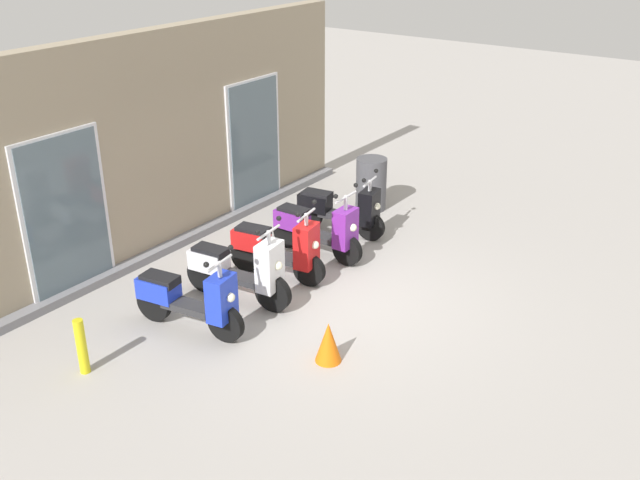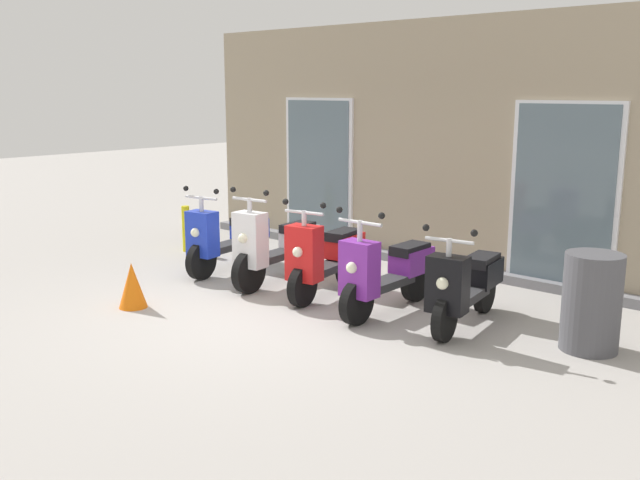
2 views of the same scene
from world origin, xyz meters
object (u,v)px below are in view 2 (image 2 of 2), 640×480
at_px(traffic_cone, 132,285).
at_px(scooter_red, 325,257).
at_px(scooter_white, 276,246).
at_px(trash_bin, 592,302).
at_px(scooter_black, 466,284).
at_px(scooter_purple, 387,272).
at_px(curb_bollard, 186,229).
at_px(scooter_blue, 228,238).

bearing_deg(traffic_cone, scooter_red, 53.43).
distance_m(scooter_white, trash_bin, 3.91).
bearing_deg(scooter_black, scooter_white, -177.14).
xyz_separation_m(trash_bin, traffic_cone, (-4.38, -2.11, -0.21)).
bearing_deg(scooter_black, scooter_red, -175.52).
distance_m(scooter_white, scooter_red, 0.84).
height_order(scooter_purple, scooter_black, scooter_purple).
xyz_separation_m(scooter_red, scooter_purple, (0.93, -0.03, -0.02)).
height_order(scooter_black, curb_bollard, scooter_black).
distance_m(scooter_red, curb_bollard, 3.19).
xyz_separation_m(scooter_white, scooter_purple, (1.77, -0.04, -0.02)).
bearing_deg(scooter_red, scooter_blue, 179.14).
relative_size(scooter_blue, scooter_red, 1.05).
relative_size(scooter_white, traffic_cone, 3.18).
height_order(scooter_blue, curb_bollard, scooter_blue).
bearing_deg(scooter_purple, curb_bollard, 174.10).
relative_size(scooter_red, scooter_purple, 0.95).
height_order(scooter_blue, traffic_cone, scooter_blue).
bearing_deg(scooter_white, scooter_purple, -1.25).
bearing_deg(scooter_black, curb_bollard, 177.11).
height_order(trash_bin, traffic_cone, trash_bin).
bearing_deg(trash_bin, curb_bollard, 179.33).
height_order(scooter_blue, scooter_black, scooter_blue).
distance_m(scooter_purple, scooter_black, 0.91).
bearing_deg(scooter_black, traffic_cone, -148.42).
bearing_deg(scooter_purple, trash_bin, 9.37).
height_order(traffic_cone, curb_bollard, curb_bollard).
distance_m(traffic_cone, curb_bollard, 2.85).
distance_m(scooter_red, scooter_black, 1.82).
relative_size(scooter_white, scooter_black, 1.06).
xyz_separation_m(scooter_black, curb_bollard, (-4.98, 0.25, -0.10)).
height_order(scooter_red, scooter_purple, scooter_purple).
bearing_deg(scooter_black, scooter_blue, -178.16).
distance_m(scooter_white, scooter_black, 2.66).
height_order(scooter_red, traffic_cone, scooter_red).
bearing_deg(scooter_white, scooter_black, 2.86).
height_order(scooter_purple, curb_bollard, scooter_purple).
bearing_deg(trash_bin, scooter_blue, -176.51).
distance_m(scooter_purple, traffic_cone, 2.87).
height_order(scooter_white, scooter_red, scooter_white).
bearing_deg(scooter_blue, scooter_red, -0.86).
bearing_deg(scooter_blue, curb_bollard, 165.12).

